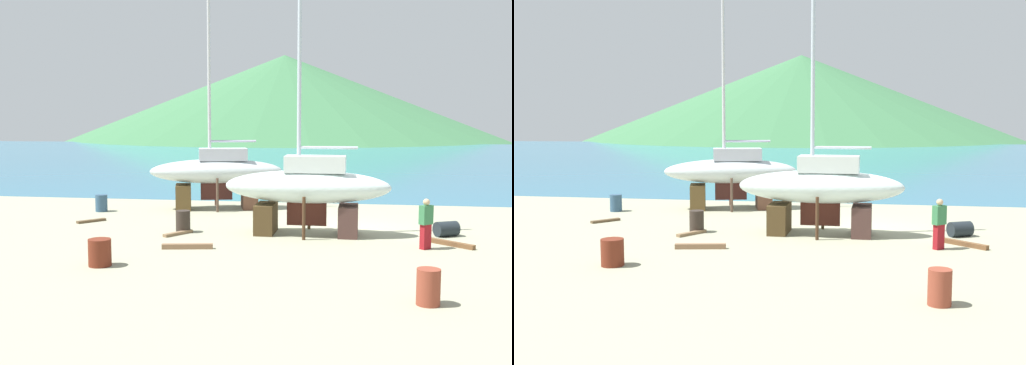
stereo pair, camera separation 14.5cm
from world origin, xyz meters
TOP-DOWN VIEW (x-y plane):
  - ground_plane at (0.00, -3.87)m, footprint 43.55×43.55m
  - sea_water at (0.00, 43.75)m, footprint 129.63×73.47m
  - headland_hill at (-14.38, 106.82)m, footprint 177.90×177.90m
  - sailboat_small_center at (-1.35, -1.32)m, footprint 6.14×2.27m
  - sailboat_far_slipway at (-6.06, 4.39)m, footprint 6.54×3.50m
  - worker at (2.68, -3.28)m, footprint 0.49×0.47m
  - barrel_ochre at (-6.95, -7.12)m, footprint 0.75×0.75m
  - barrel_rust_near at (3.69, -0.92)m, footprint 0.97×0.85m
  - barrel_tipped_left at (2.05, -9.45)m, footprint 0.72×0.72m
  - barrel_by_slipway at (-11.13, 2.70)m, footprint 0.76×0.76m
  - barrel_tipped_right at (-6.00, -1.67)m, footprint 0.60×0.60m
  - timber_short_cross at (-6.05, -2.19)m, footprint 0.86×1.22m
  - timber_long_aft at (-5.05, -4.48)m, footprint 1.68×0.51m
  - timber_long_fore at (3.58, -2.60)m, footprint 1.44×1.32m
  - timber_short_skew at (-10.38, -0.09)m, footprint 0.95×1.10m

SIDE VIEW (x-z plane):
  - ground_plane at x=0.00m, z-range 0.00..0.00m
  - sea_water at x=0.00m, z-range 0.00..0.00m
  - headland_hill at x=-14.38m, z-range -17.59..17.59m
  - timber_short_skew at x=-10.38m, z-range 0.00..0.10m
  - timber_short_cross at x=-6.05m, z-range 0.00..0.11m
  - timber_long_fore at x=3.58m, z-range 0.00..0.15m
  - timber_long_aft at x=-5.05m, z-range 0.00..0.17m
  - barrel_rust_near at x=3.69m, z-range 0.00..0.55m
  - barrel_by_slipway at x=-11.13m, z-range 0.00..0.78m
  - barrel_ochre at x=-6.95m, z-range 0.00..0.79m
  - barrel_tipped_right at x=-6.00m, z-range 0.00..0.82m
  - barrel_tipped_left at x=2.05m, z-range 0.00..0.85m
  - worker at x=2.68m, z-range 0.03..1.70m
  - sailboat_far_slipway at x=-6.06m, z-range -3.39..6.84m
  - sailboat_small_center at x=-1.35m, z-range -3.93..7.39m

